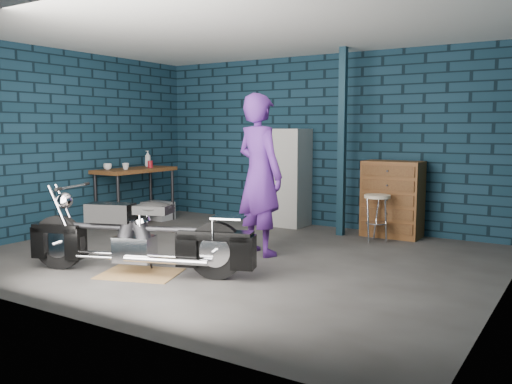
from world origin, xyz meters
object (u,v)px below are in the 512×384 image
at_px(storage_bin, 158,211).
at_px(tool_chest, 392,199).
at_px(locker, 284,177).
at_px(shop_stool, 377,218).
at_px(workbench, 136,196).
at_px(motorcycle, 139,231).
at_px(person, 260,175).

height_order(storage_bin, tool_chest, tool_chest).
xyz_separation_m(locker, shop_stool, (1.71, -0.45, -0.45)).
bearing_deg(tool_chest, workbench, -163.21).
relative_size(motorcycle, storage_bin, 4.40).
height_order(storage_bin, shop_stool, shop_stool).
relative_size(storage_bin, tool_chest, 0.45).
relative_size(person, tool_chest, 1.81).
distance_m(tool_chest, shop_stool, 0.50).
bearing_deg(motorcycle, person, 49.49).
bearing_deg(storage_bin, person, -23.96).
relative_size(storage_bin, shop_stool, 0.75).
xyz_separation_m(motorcycle, shop_stool, (1.56, 2.98, -0.15)).
relative_size(workbench, motorcycle, 0.65).
bearing_deg(person, workbench, 3.77).
bearing_deg(workbench, motorcycle, -44.71).
relative_size(person, locker, 1.28).
distance_m(storage_bin, tool_chest, 3.95).
distance_m(motorcycle, tool_chest, 3.79).
xyz_separation_m(person, storage_bin, (-2.84, 1.26, -0.84)).
xyz_separation_m(workbench, tool_chest, (3.90, 1.18, 0.09)).
relative_size(workbench, shop_stool, 2.15).
xyz_separation_m(tool_chest, shop_stool, (-0.06, -0.45, -0.22)).
bearing_deg(tool_chest, locker, 180.00).
height_order(motorcycle, storage_bin, motorcycle).
bearing_deg(locker, motorcycle, -87.56).
bearing_deg(workbench, shop_stool, 10.71).
distance_m(locker, tool_chest, 1.78).
bearing_deg(person, tool_chest, -99.46).
relative_size(person, shop_stool, 3.04).
bearing_deg(storage_bin, locker, 17.78).
bearing_deg(workbench, person, -14.92).
relative_size(workbench, storage_bin, 2.87).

